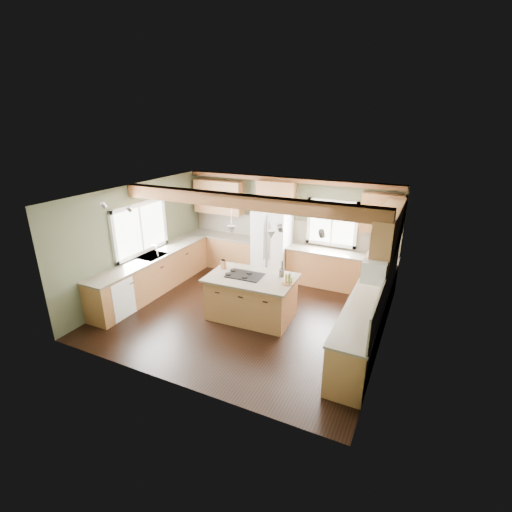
% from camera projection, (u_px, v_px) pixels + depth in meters
% --- Properties ---
extents(floor, '(5.60, 5.60, 0.00)m').
position_uv_depth(floor, '(246.00, 313.00, 8.03)').
color(floor, black).
rests_on(floor, ground).
extents(ceiling, '(5.60, 5.60, 0.00)m').
position_uv_depth(ceiling, '(244.00, 194.00, 7.12)').
color(ceiling, silver).
rests_on(ceiling, wall_back).
extents(wall_back, '(5.60, 0.00, 5.60)m').
position_uv_depth(wall_back, '(289.00, 227.00, 9.68)').
color(wall_back, '#4A5139').
rests_on(wall_back, ground).
extents(wall_left, '(0.00, 5.00, 5.00)m').
position_uv_depth(wall_left, '(139.00, 239.00, 8.71)').
color(wall_left, '#4A5139').
rests_on(wall_left, ground).
extents(wall_right, '(0.00, 5.00, 5.00)m').
position_uv_depth(wall_right, '(388.00, 282.00, 6.44)').
color(wall_right, '#4A5139').
rests_on(wall_right, ground).
extents(ceiling_beam, '(5.55, 0.26, 0.26)m').
position_uv_depth(ceiling_beam, '(243.00, 201.00, 7.12)').
color(ceiling_beam, '#5A2F19').
rests_on(ceiling_beam, ceiling).
extents(soffit_trim, '(5.55, 0.20, 0.10)m').
position_uv_depth(soffit_trim, '(289.00, 180.00, 9.17)').
color(soffit_trim, '#5A2F19').
rests_on(soffit_trim, ceiling).
extents(backsplash_back, '(5.58, 0.03, 0.58)m').
position_uv_depth(backsplash_back, '(288.00, 230.00, 9.70)').
color(backsplash_back, brown).
rests_on(backsplash_back, wall_back).
extents(backsplash_right, '(0.03, 3.70, 0.58)m').
position_uv_depth(backsplash_right, '(387.00, 286.00, 6.52)').
color(backsplash_right, brown).
rests_on(backsplash_right, wall_right).
extents(base_cab_back_left, '(2.02, 0.60, 0.88)m').
position_uv_depth(base_cab_back_left, '(224.00, 251.00, 10.46)').
color(base_cab_back_left, brown).
rests_on(base_cab_back_left, floor).
extents(counter_back_left, '(2.06, 0.64, 0.04)m').
position_uv_depth(counter_back_left, '(224.00, 236.00, 10.30)').
color(counter_back_left, '#4A4436').
rests_on(counter_back_left, base_cab_back_left).
extents(base_cab_back_right, '(2.62, 0.60, 0.88)m').
position_uv_depth(base_cab_back_right, '(340.00, 271.00, 9.13)').
color(base_cab_back_right, brown).
rests_on(base_cab_back_right, floor).
extents(counter_back_right, '(2.66, 0.64, 0.04)m').
position_uv_depth(counter_back_right, '(341.00, 253.00, 8.97)').
color(counter_back_right, '#4A4436').
rests_on(counter_back_right, base_cab_back_right).
extents(base_cab_left, '(0.60, 3.70, 0.88)m').
position_uv_depth(base_cab_left, '(154.00, 274.00, 8.93)').
color(base_cab_left, brown).
rests_on(base_cab_left, floor).
extents(counter_left, '(0.64, 3.74, 0.04)m').
position_uv_depth(counter_left, '(152.00, 256.00, 8.77)').
color(counter_left, '#4A4436').
rests_on(counter_left, base_cab_left).
extents(base_cab_right, '(0.60, 3.70, 0.88)m').
position_uv_depth(base_cab_right, '(366.00, 320.00, 6.91)').
color(base_cab_right, brown).
rests_on(base_cab_right, floor).
extents(counter_right, '(0.64, 3.74, 0.04)m').
position_uv_depth(counter_right, '(368.00, 298.00, 6.75)').
color(counter_right, '#4A4436').
rests_on(counter_right, base_cab_right).
extents(upper_cab_back_left, '(1.40, 0.35, 0.90)m').
position_uv_depth(upper_cab_back_left, '(219.00, 197.00, 10.11)').
color(upper_cab_back_left, brown).
rests_on(upper_cab_back_left, wall_back).
extents(upper_cab_over_fridge, '(0.96, 0.35, 0.70)m').
position_uv_depth(upper_cab_over_fridge, '(276.00, 195.00, 9.36)').
color(upper_cab_over_fridge, brown).
rests_on(upper_cab_over_fridge, wall_back).
extents(upper_cab_right, '(0.35, 2.20, 0.90)m').
position_uv_depth(upper_cab_right, '(389.00, 232.00, 7.04)').
color(upper_cab_right, brown).
rests_on(upper_cab_right, wall_right).
extents(upper_cab_back_corner, '(0.90, 0.35, 0.90)m').
position_uv_depth(upper_cab_back_corner, '(382.00, 213.00, 8.38)').
color(upper_cab_back_corner, brown).
rests_on(upper_cab_back_corner, wall_back).
extents(window_left, '(0.04, 1.60, 1.05)m').
position_uv_depth(window_left, '(140.00, 229.00, 8.65)').
color(window_left, white).
rests_on(window_left, wall_left).
extents(window_back, '(1.10, 0.04, 1.00)m').
position_uv_depth(window_back, '(332.00, 223.00, 9.12)').
color(window_back, white).
rests_on(window_back, wall_back).
extents(sink, '(0.50, 0.65, 0.03)m').
position_uv_depth(sink, '(152.00, 256.00, 8.77)').
color(sink, '#262628').
rests_on(sink, counter_left).
extents(faucet, '(0.02, 0.02, 0.28)m').
position_uv_depth(faucet, '(158.00, 252.00, 8.64)').
color(faucet, '#B2B2B7').
rests_on(faucet, sink).
extents(dishwasher, '(0.60, 0.60, 0.84)m').
position_uv_depth(dishwasher, '(114.00, 297.00, 7.83)').
color(dishwasher, white).
rests_on(dishwasher, floor).
extents(oven, '(0.60, 0.72, 0.84)m').
position_uv_depth(oven, '(350.00, 359.00, 5.82)').
color(oven, white).
rests_on(oven, floor).
extents(microwave, '(0.40, 0.70, 0.38)m').
position_uv_depth(microwave, '(376.00, 268.00, 6.40)').
color(microwave, white).
rests_on(microwave, wall_right).
extents(pendant_left, '(0.18, 0.18, 0.16)m').
position_uv_depth(pendant_left, '(232.00, 230.00, 7.41)').
color(pendant_left, '#B2B2B7').
rests_on(pendant_left, ceiling).
extents(pendant_right, '(0.18, 0.18, 0.16)m').
position_uv_depth(pendant_right, '(271.00, 234.00, 7.10)').
color(pendant_right, '#B2B2B7').
rests_on(pendant_right, ceiling).
extents(refrigerator, '(0.90, 0.74, 1.80)m').
position_uv_depth(refrigerator, '(272.00, 244.00, 9.63)').
color(refrigerator, silver).
rests_on(refrigerator, floor).
extents(island, '(1.74, 1.11, 0.88)m').
position_uv_depth(island, '(251.00, 298.00, 7.76)').
color(island, brown).
rests_on(island, floor).
extents(island_top, '(1.86, 1.23, 0.04)m').
position_uv_depth(island_top, '(251.00, 278.00, 7.60)').
color(island_top, '#4A4436').
rests_on(island_top, island).
extents(cooktop, '(0.76, 0.52, 0.02)m').
position_uv_depth(cooktop, '(245.00, 275.00, 7.64)').
color(cooktop, black).
rests_on(cooktop, island_top).
extents(knife_block, '(0.13, 0.11, 0.18)m').
position_uv_depth(knife_block, '(223.00, 265.00, 7.97)').
color(knife_block, brown).
rests_on(knife_block, island_top).
extents(utensil_crock, '(0.15, 0.15, 0.15)m').
position_uv_depth(utensil_crock, '(282.00, 273.00, 7.60)').
color(utensil_crock, '#413834').
rests_on(utensil_crock, island_top).
extents(bottle_tray, '(0.29, 0.29, 0.22)m').
position_uv_depth(bottle_tray, '(288.00, 279.00, 7.24)').
color(bottle_tray, brown).
rests_on(bottle_tray, island_top).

